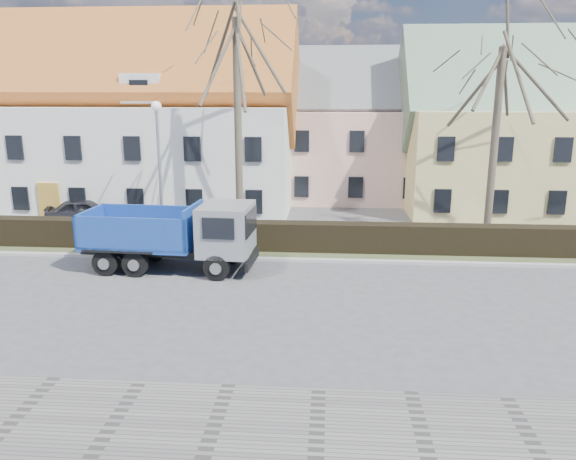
# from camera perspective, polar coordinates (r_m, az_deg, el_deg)

# --- Properties ---
(ground) EXTENTS (120.00, 120.00, 0.00)m
(ground) POSITION_cam_1_polar(r_m,az_deg,el_deg) (19.83, -2.97, -7.05)
(ground) COLOR #49494C
(sidewalk_near) EXTENTS (80.00, 5.00, 0.08)m
(sidewalk_near) POSITION_cam_1_polar(r_m,az_deg,el_deg) (12.37, -8.24, -21.11)
(sidewalk_near) COLOR slate
(sidewalk_near) RESTS_ON ground
(curb_far) EXTENTS (80.00, 0.30, 0.12)m
(curb_far) POSITION_cam_1_polar(r_m,az_deg,el_deg) (24.13, -1.61, -2.99)
(curb_far) COLOR #9F9C99
(curb_far) RESTS_ON ground
(grass_strip) EXTENTS (80.00, 3.00, 0.10)m
(grass_strip) POSITION_cam_1_polar(r_m,az_deg,el_deg) (25.66, -1.24, -1.97)
(grass_strip) COLOR #414A29
(grass_strip) RESTS_ON ground
(hedge) EXTENTS (60.00, 0.90, 1.30)m
(hedge) POSITION_cam_1_polar(r_m,az_deg,el_deg) (25.31, -1.29, -0.78)
(hedge) COLOR black
(hedge) RESTS_ON ground
(building_white) EXTENTS (26.80, 10.80, 9.50)m
(building_white) POSITION_cam_1_polar(r_m,az_deg,el_deg) (37.71, -20.12, 9.60)
(building_white) COLOR silver
(building_white) RESTS_ON ground
(building_pink) EXTENTS (10.80, 8.80, 8.00)m
(building_pink) POSITION_cam_1_polar(r_m,az_deg,el_deg) (38.51, 6.74, 9.31)
(building_pink) COLOR #DCAB9B
(building_pink) RESTS_ON ground
(building_yellow) EXTENTS (18.80, 10.80, 8.50)m
(building_yellow) POSITION_cam_1_polar(r_m,az_deg,el_deg) (37.98, 25.54, 8.36)
(building_yellow) COLOR #D5C275
(building_yellow) RESTS_ON ground
(tree_1) EXTENTS (9.20, 9.20, 12.65)m
(tree_1) POSITION_cam_1_polar(r_m,az_deg,el_deg) (27.22, -5.13, 12.31)
(tree_1) COLOR #4F4637
(tree_1) RESTS_ON ground
(tree_2) EXTENTS (8.00, 8.00, 11.00)m
(tree_2) POSITION_cam_1_polar(r_m,az_deg,el_deg) (27.95, 20.37, 9.85)
(tree_2) COLOR #4F4637
(tree_2) RESTS_ON ground
(dump_truck) EXTENTS (7.30, 3.07, 2.86)m
(dump_truck) POSITION_cam_1_polar(r_m,az_deg,el_deg) (23.19, -12.52, -0.52)
(dump_truck) COLOR navy
(dump_truck) RESTS_ON ground
(streetlight) EXTENTS (0.53, 0.53, 6.73)m
(streetlight) POSITION_cam_1_polar(r_m,az_deg,el_deg) (26.80, -12.87, 5.63)
(streetlight) COLOR #959BA2
(streetlight) RESTS_ON ground
(cart_frame) EXTENTS (0.87, 0.61, 0.72)m
(cart_frame) POSITION_cam_1_polar(r_m,az_deg,el_deg) (24.52, -8.25, -2.13)
(cart_frame) COLOR silver
(cart_frame) RESTS_ON ground
(parked_car_a) EXTENTS (4.40, 2.67, 1.40)m
(parked_car_a) POSITION_cam_1_polar(r_m,az_deg,el_deg) (32.43, -19.91, 1.77)
(parked_car_a) COLOR black
(parked_car_a) RESTS_ON ground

